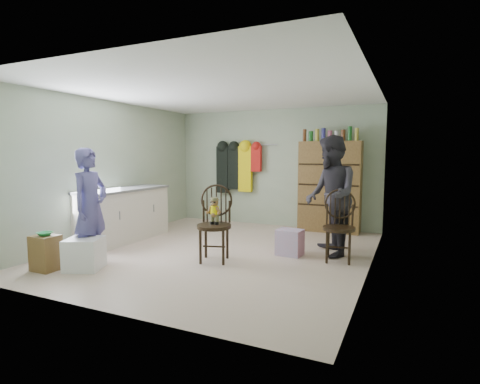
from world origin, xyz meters
The scene contains 13 objects.
ground_plane centered at (0.00, 0.00, 0.00)m, with size 5.00×5.00×0.00m, color beige.
room_walls centered at (0.00, 0.53, 1.58)m, with size 5.00×5.00×5.00m.
counter centered at (-1.95, 0.00, 0.47)m, with size 0.64×1.86×0.94m.
stool centered at (-1.69, -1.81, 0.24)m, with size 0.33×0.28×0.47m, color brown.
bowl centered at (-1.69, -1.81, 0.50)m, with size 0.19×0.19×0.05m, color green.
plastic_tub centered at (-1.25, -1.57, 0.21)m, with size 0.45×0.42×0.42m, color white.
chair_front centered at (0.15, -0.45, 0.62)m, with size 0.61×0.61×1.11m.
chair_far centered at (1.79, 0.31, 0.56)m, with size 0.52×0.52×1.04m.
striped_bag centered at (1.06, 0.27, 0.20)m, with size 0.38×0.29×0.40m, color pink.
person_left centered at (-1.33, -1.36, 0.82)m, with size 0.60×0.39×1.64m, color #545093.
person_right centered at (1.61, 0.53, 0.92)m, with size 0.89×0.70×1.84m, color #2D2B33.
dresser centered at (1.25, 2.30, 0.92)m, with size 1.20×0.39×2.07m.
coat_rack centered at (-0.83, 2.38, 1.25)m, with size 1.42×0.12×1.09m.
Camera 1 is at (2.72, -5.17, 1.56)m, focal length 28.00 mm.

